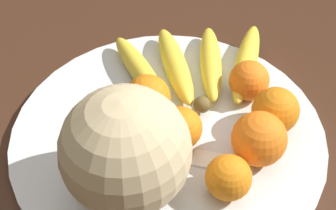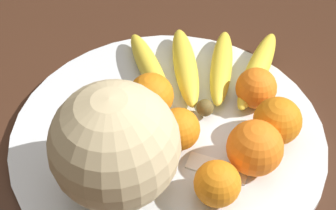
# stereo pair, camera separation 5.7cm
# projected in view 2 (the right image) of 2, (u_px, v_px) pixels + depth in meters

# --- Properties ---
(kitchen_table) EXTENTS (1.54, 1.17, 0.73)m
(kitchen_table) POSITION_uv_depth(u_px,v_px,m) (194.00, 153.00, 0.75)
(kitchen_table) COLOR #3D2316
(kitchen_table) RESTS_ON ground_plane
(fruit_bowl) EXTENTS (0.44, 0.44, 0.02)m
(fruit_bowl) POSITION_uv_depth(u_px,v_px,m) (168.00, 133.00, 0.66)
(fruit_bowl) COLOR silver
(fruit_bowl) RESTS_ON kitchen_table
(melon) EXTENTS (0.15, 0.15, 0.15)m
(melon) POSITION_uv_depth(u_px,v_px,m) (115.00, 146.00, 0.54)
(melon) COLOR #C6B284
(melon) RESTS_ON fruit_bowl
(banana_bunch) EXTENTS (0.24, 0.26, 0.04)m
(banana_bunch) POSITION_uv_depth(u_px,v_px,m) (204.00, 68.00, 0.72)
(banana_bunch) COLOR brown
(banana_bunch) RESTS_ON fruit_bowl
(orange_front_left) EXTENTS (0.07, 0.07, 0.07)m
(orange_front_left) POSITION_uv_depth(u_px,v_px,m) (277.00, 121.00, 0.62)
(orange_front_left) COLOR orange
(orange_front_left) RESTS_ON fruit_bowl
(orange_front_right) EXTENTS (0.07, 0.07, 0.07)m
(orange_front_right) POSITION_uv_depth(u_px,v_px,m) (255.00, 148.00, 0.59)
(orange_front_right) COLOR orange
(orange_front_right) RESTS_ON fruit_bowl
(orange_mid_center) EXTENTS (0.06, 0.06, 0.06)m
(orange_mid_center) POSITION_uv_depth(u_px,v_px,m) (217.00, 184.00, 0.56)
(orange_mid_center) COLOR orange
(orange_mid_center) RESTS_ON fruit_bowl
(orange_back_left) EXTENTS (0.06, 0.06, 0.06)m
(orange_back_left) POSITION_uv_depth(u_px,v_px,m) (256.00, 88.00, 0.67)
(orange_back_left) COLOR orange
(orange_back_left) RESTS_ON fruit_bowl
(orange_back_right) EXTENTS (0.06, 0.06, 0.06)m
(orange_back_right) POSITION_uv_depth(u_px,v_px,m) (179.00, 129.00, 0.62)
(orange_back_right) COLOR orange
(orange_back_right) RESTS_ON fruit_bowl
(orange_top_small) EXTENTS (0.07, 0.07, 0.07)m
(orange_top_small) POSITION_uv_depth(u_px,v_px,m) (151.00, 96.00, 0.66)
(orange_top_small) COLOR orange
(orange_top_small) RESTS_ON fruit_bowl
(produce_tag) EXTENTS (0.08, 0.08, 0.00)m
(produce_tag) POSITION_uv_depth(u_px,v_px,m) (217.00, 168.00, 0.61)
(produce_tag) COLOR white
(produce_tag) RESTS_ON fruit_bowl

